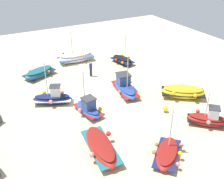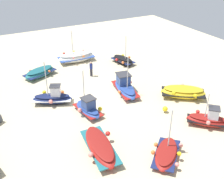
{
  "view_description": "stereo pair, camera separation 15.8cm",
  "coord_description": "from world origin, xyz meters",
  "px_view_note": "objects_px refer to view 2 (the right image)",
  "views": [
    {
      "loc": [
        -19.27,
        8.28,
        12.45
      ],
      "look_at": [
        -0.64,
        -1.81,
        0.9
      ],
      "focal_mm": 43.15,
      "sensor_mm": 36.0,
      "label": 1
    },
    {
      "loc": [
        -19.34,
        8.14,
        12.45
      ],
      "look_at": [
        -0.64,
        -1.81,
        0.9
      ],
      "focal_mm": 43.15,
      "sensor_mm": 36.0,
      "label": 2
    }
  ],
  "objects_px": {
    "fishing_boat_3": "(166,153)",
    "fishing_boat_6": "(123,60)",
    "fishing_boat_8": "(100,146)",
    "mooring_buoy_1": "(118,75)",
    "fishing_boat_0": "(183,92)",
    "person_walking": "(91,68)",
    "fishing_boat_4": "(76,57)",
    "fishing_boat_2": "(53,98)",
    "fishing_boat_7": "(88,108)",
    "mooring_buoy_0": "(165,109)",
    "fishing_boat_5": "(208,119)",
    "fishing_boat_1": "(125,87)",
    "fishing_boat_9": "(40,73)"
  },
  "relations": [
    {
      "from": "fishing_boat_6",
      "to": "fishing_boat_8",
      "type": "bearing_deg",
      "value": 131.16
    },
    {
      "from": "fishing_boat_4",
      "to": "mooring_buoy_1",
      "type": "xyz_separation_m",
      "value": [
        -6.2,
        -2.25,
        -0.22
      ]
    },
    {
      "from": "mooring_buoy_1",
      "to": "fishing_boat_4",
      "type": "bearing_deg",
      "value": 19.94
    },
    {
      "from": "fishing_boat_7",
      "to": "fishing_boat_8",
      "type": "relative_size",
      "value": 0.84
    },
    {
      "from": "fishing_boat_8",
      "to": "mooring_buoy_1",
      "type": "xyz_separation_m",
      "value": [
        9.29,
        -6.63,
        -0.08
      ]
    },
    {
      "from": "fishing_boat_5",
      "to": "fishing_boat_7",
      "type": "xyz_separation_m",
      "value": [
        5.84,
        7.52,
        -0.01
      ]
    },
    {
      "from": "fishing_boat_4",
      "to": "fishing_boat_5",
      "type": "relative_size",
      "value": 1.41
    },
    {
      "from": "fishing_boat_9",
      "to": "fishing_boat_3",
      "type": "bearing_deg",
      "value": 80.99
    },
    {
      "from": "fishing_boat_0",
      "to": "fishing_boat_6",
      "type": "bearing_deg",
      "value": -49.24
    },
    {
      "from": "fishing_boat_4",
      "to": "fishing_boat_2",
      "type": "bearing_deg",
      "value": -122.1
    },
    {
      "from": "fishing_boat_7",
      "to": "mooring_buoy_0",
      "type": "distance_m",
      "value": 6.4
    },
    {
      "from": "fishing_boat_3",
      "to": "fishing_boat_8",
      "type": "bearing_deg",
      "value": -77.71
    },
    {
      "from": "fishing_boat_7",
      "to": "fishing_boat_8",
      "type": "distance_m",
      "value": 4.79
    },
    {
      "from": "fishing_boat_0",
      "to": "fishing_boat_6",
      "type": "xyz_separation_m",
      "value": [
        9.47,
        0.84,
        -0.12
      ]
    },
    {
      "from": "fishing_boat_1",
      "to": "fishing_boat_3",
      "type": "relative_size",
      "value": 1.22
    },
    {
      "from": "fishing_boat_6",
      "to": "fishing_boat_7",
      "type": "bearing_deg",
      "value": 121.91
    },
    {
      "from": "fishing_boat_5",
      "to": "fishing_boat_3",
      "type": "bearing_deg",
      "value": -121.31
    },
    {
      "from": "fishing_boat_6",
      "to": "fishing_boat_8",
      "type": "height_order",
      "value": "fishing_boat_6"
    },
    {
      "from": "fishing_boat_3",
      "to": "fishing_boat_6",
      "type": "xyz_separation_m",
      "value": [
        15.07,
        -5.43,
        0.06
      ]
    },
    {
      "from": "fishing_boat_9",
      "to": "mooring_buoy_0",
      "type": "distance_m",
      "value": 13.87
    },
    {
      "from": "mooring_buoy_1",
      "to": "fishing_boat_5",
      "type": "bearing_deg",
      "value": -168.97
    },
    {
      "from": "person_walking",
      "to": "mooring_buoy_0",
      "type": "distance_m",
      "value": 9.62
    },
    {
      "from": "fishing_boat_4",
      "to": "fishing_boat_3",
      "type": "bearing_deg",
      "value": -90.63
    },
    {
      "from": "fishing_boat_9",
      "to": "mooring_buoy_0",
      "type": "relative_size",
      "value": 6.68
    },
    {
      "from": "fishing_boat_1",
      "to": "person_walking",
      "type": "xyz_separation_m",
      "value": [
        4.67,
        1.36,
        0.4
      ]
    },
    {
      "from": "fishing_boat_0",
      "to": "fishing_boat_2",
      "type": "distance_m",
      "value": 11.72
    },
    {
      "from": "fishing_boat_5",
      "to": "mooring_buoy_1",
      "type": "xyz_separation_m",
      "value": [
        10.48,
        2.04,
        -0.15
      ]
    },
    {
      "from": "fishing_boat_9",
      "to": "fishing_boat_4",
      "type": "bearing_deg",
      "value": 178.68
    },
    {
      "from": "fishing_boat_0",
      "to": "person_walking",
      "type": "height_order",
      "value": "person_walking"
    },
    {
      "from": "fishing_boat_2",
      "to": "fishing_boat_6",
      "type": "bearing_deg",
      "value": 51.4
    },
    {
      "from": "fishing_boat_2",
      "to": "mooring_buoy_1",
      "type": "distance_m",
      "value": 7.72
    },
    {
      "from": "fishing_boat_3",
      "to": "fishing_boat_6",
      "type": "bearing_deg",
      "value": -151.87
    },
    {
      "from": "fishing_boat_0",
      "to": "fishing_boat_5",
      "type": "xyz_separation_m",
      "value": [
        -4.2,
        1.19,
        -0.01
      ]
    },
    {
      "from": "fishing_boat_0",
      "to": "fishing_boat_3",
      "type": "distance_m",
      "value": 8.41
    },
    {
      "from": "fishing_boat_3",
      "to": "fishing_boat_4",
      "type": "height_order",
      "value": "fishing_boat_4"
    },
    {
      "from": "fishing_boat_8",
      "to": "mooring_buoy_0",
      "type": "relative_size",
      "value": 7.94
    },
    {
      "from": "fishing_boat_6",
      "to": "fishing_boat_7",
      "type": "height_order",
      "value": "fishing_boat_7"
    },
    {
      "from": "fishing_boat_6",
      "to": "mooring_buoy_1",
      "type": "distance_m",
      "value": 3.99
    },
    {
      "from": "fishing_boat_6",
      "to": "mooring_buoy_1",
      "type": "xyz_separation_m",
      "value": [
        -3.2,
        2.39,
        -0.04
      ]
    },
    {
      "from": "fishing_boat_2",
      "to": "fishing_boat_7",
      "type": "height_order",
      "value": "fishing_boat_2"
    },
    {
      "from": "fishing_boat_2",
      "to": "fishing_boat_8",
      "type": "height_order",
      "value": "fishing_boat_2"
    },
    {
      "from": "fishing_boat_2",
      "to": "fishing_boat_7",
      "type": "relative_size",
      "value": 1.05
    },
    {
      "from": "fishing_boat_3",
      "to": "fishing_boat_8",
      "type": "relative_size",
      "value": 0.77
    },
    {
      "from": "fishing_boat_0",
      "to": "fishing_boat_7",
      "type": "relative_size",
      "value": 1.11
    },
    {
      "from": "fishing_boat_3",
      "to": "fishing_boat_9",
      "type": "relative_size",
      "value": 0.91
    },
    {
      "from": "fishing_boat_1",
      "to": "fishing_boat_9",
      "type": "distance_m",
      "value": 9.46
    },
    {
      "from": "fishing_boat_0",
      "to": "fishing_boat_1",
      "type": "xyz_separation_m",
      "value": [
        3.34,
        4.18,
        0.04
      ]
    },
    {
      "from": "fishing_boat_4",
      "to": "fishing_boat_7",
      "type": "height_order",
      "value": "fishing_boat_4"
    },
    {
      "from": "fishing_boat_1",
      "to": "fishing_boat_6",
      "type": "distance_m",
      "value": 6.98
    },
    {
      "from": "mooring_buoy_0",
      "to": "fishing_boat_1",
      "type": "bearing_deg",
      "value": 14.67
    }
  ]
}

